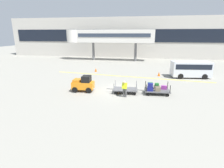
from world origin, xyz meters
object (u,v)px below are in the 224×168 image
object	(u,v)px
baggage_cart_middle	(155,89)
baggage_handler	(125,88)
shuttle_van	(191,68)
safety_cone_far	(159,74)
baggage_cart_lead	(125,89)
baggage_tug	(83,84)
safety_cone_near	(96,70)

from	to	relation	value
baggage_cart_middle	baggage_handler	bearing A→B (deg)	-153.03
baggage_handler	shuttle_van	bearing A→B (deg)	49.89
safety_cone_far	baggage_cart_middle	bearing A→B (deg)	-96.37
baggage_cart_lead	baggage_handler	xyz separation A→B (m)	(0.06, -1.22, 0.52)
baggage_cart_lead	shuttle_van	xyz separation A→B (m)	(7.63, 7.76, 0.89)
baggage_tug	baggage_handler	bearing A→B (deg)	-12.84
safety_cone_far	safety_cone_near	bearing A→B (deg)	172.55
baggage_cart_lead	safety_cone_near	size ratio (longest dim) A/B	5.53
safety_cone_near	baggage_cart_middle	bearing A→B (deg)	-46.78
baggage_tug	baggage_cart_lead	xyz separation A→B (m)	(4.15, 0.26, -0.41)
shuttle_van	safety_cone_far	distance (m)	4.05
baggage_tug	baggage_cart_middle	distance (m)	7.01
shuttle_van	baggage_cart_middle	bearing A→B (deg)	-122.32
baggage_handler	safety_cone_far	distance (m)	9.80
baggage_cart_lead	baggage_handler	distance (m)	1.33
baggage_cart_lead	baggage_cart_middle	bearing A→B (deg)	3.91
baggage_cart_lead	shuttle_van	world-z (taller)	shuttle_van
baggage_tug	safety_cone_near	distance (m)	9.43
baggage_handler	safety_cone_far	bearing A→B (deg)	68.19
baggage_cart_lead	baggage_cart_middle	xyz separation A→B (m)	(2.84, 0.19, 0.20)
safety_cone_near	baggage_cart_lead	bearing A→B (deg)	-58.78
shuttle_van	safety_cone_far	world-z (taller)	shuttle_van
shuttle_van	safety_cone_far	bearing A→B (deg)	178.61
baggage_cart_lead	baggage_cart_middle	world-z (taller)	baggage_cart_middle
baggage_handler	safety_cone_near	world-z (taller)	baggage_handler
baggage_cart_middle	shuttle_van	size ratio (longest dim) A/B	0.61
baggage_handler	shuttle_van	size ratio (longest dim) A/B	0.31
baggage_tug	baggage_cart_middle	bearing A→B (deg)	3.71
baggage_tug	baggage_cart_middle	world-z (taller)	baggage_tug
safety_cone_near	baggage_handler	bearing A→B (deg)	-61.62
baggage_handler	shuttle_van	distance (m)	11.75
safety_cone_far	shuttle_van	bearing A→B (deg)	-1.39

